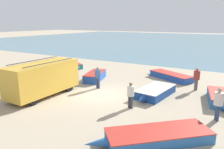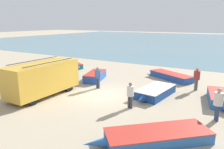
{
  "view_description": "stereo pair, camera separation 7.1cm",
  "coord_description": "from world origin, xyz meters",
  "px_view_note": "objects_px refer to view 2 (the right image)",
  "views": [
    {
      "loc": [
        8.15,
        -12.41,
        5.03
      ],
      "look_at": [
        -0.24,
        2.12,
        1.0
      ],
      "focal_mm": 35.0,
      "sensor_mm": 36.0,
      "label": 1
    },
    {
      "loc": [
        8.21,
        -12.38,
        5.03
      ],
      "look_at": [
        -0.24,
        2.12,
        1.0
      ],
      "focal_mm": 35.0,
      "sensor_mm": 36.0,
      "label": 2
    }
  ],
  "objects_px": {
    "fishing_rowboat_5": "(155,92)",
    "fisherman_1": "(98,76)",
    "parked_van": "(43,78)",
    "fisherman_3": "(130,93)",
    "fishing_rowboat_4": "(42,73)",
    "fisherman_0": "(197,77)",
    "fisherman_2": "(218,101)",
    "fishing_rowboat_2": "(155,136)",
    "fishing_rowboat_6": "(73,65)",
    "fishing_rowboat_1": "(170,76)",
    "fishing_rowboat_3": "(96,76)",
    "fishing_rowboat_0": "(222,98)"
  },
  "relations": [
    {
      "from": "fishing_rowboat_2",
      "to": "fishing_rowboat_5",
      "type": "xyz_separation_m",
      "value": [
        -2.03,
        5.73,
        0.04
      ]
    },
    {
      "from": "fishing_rowboat_4",
      "to": "fishing_rowboat_5",
      "type": "relative_size",
      "value": 1.03
    },
    {
      "from": "fishing_rowboat_2",
      "to": "fishing_rowboat_5",
      "type": "bearing_deg",
      "value": -112.68
    },
    {
      "from": "fishing_rowboat_2",
      "to": "fisherman_1",
      "type": "distance_m",
      "value": 8.4
    },
    {
      "from": "parked_van",
      "to": "fishing_rowboat_1",
      "type": "relative_size",
      "value": 1.11
    },
    {
      "from": "fishing_rowboat_4",
      "to": "fisherman_2",
      "type": "relative_size",
      "value": 2.46
    },
    {
      "from": "fishing_rowboat_4",
      "to": "fisherman_3",
      "type": "xyz_separation_m",
      "value": [
        10.91,
        -3.17,
        0.66
      ]
    },
    {
      "from": "fishing_rowboat_1",
      "to": "fishing_rowboat_3",
      "type": "height_order",
      "value": "fishing_rowboat_3"
    },
    {
      "from": "fishing_rowboat_1",
      "to": "parked_van",
      "type": "bearing_deg",
      "value": 82.35
    },
    {
      "from": "fishing_rowboat_6",
      "to": "fisherman_0",
      "type": "distance_m",
      "value": 13.89
    },
    {
      "from": "fishing_rowboat_2",
      "to": "fisherman_1",
      "type": "relative_size",
      "value": 2.79
    },
    {
      "from": "fishing_rowboat_0",
      "to": "fishing_rowboat_5",
      "type": "relative_size",
      "value": 0.95
    },
    {
      "from": "fisherman_0",
      "to": "fisherman_3",
      "type": "height_order",
      "value": "fisherman_0"
    },
    {
      "from": "fishing_rowboat_3",
      "to": "fisherman_0",
      "type": "relative_size",
      "value": 2.2
    },
    {
      "from": "fishing_rowboat_1",
      "to": "fisherman_2",
      "type": "bearing_deg",
      "value": 149.15
    },
    {
      "from": "fishing_rowboat_2",
      "to": "fishing_rowboat_5",
      "type": "relative_size",
      "value": 1.13
    },
    {
      "from": "parked_van",
      "to": "fishing_rowboat_4",
      "type": "relative_size",
      "value": 1.23
    },
    {
      "from": "fisherman_3",
      "to": "fisherman_1",
      "type": "bearing_deg",
      "value": 59.49
    },
    {
      "from": "fishing_rowboat_0",
      "to": "fishing_rowboat_5",
      "type": "bearing_deg",
      "value": -88.96
    },
    {
      "from": "fishing_rowboat_2",
      "to": "fishing_rowboat_6",
      "type": "relative_size",
      "value": 1.23
    },
    {
      "from": "fishing_rowboat_6",
      "to": "parked_van",
      "type": "bearing_deg",
      "value": -31.8
    },
    {
      "from": "fishing_rowboat_4",
      "to": "fisherman_0",
      "type": "xyz_separation_m",
      "value": [
        13.68,
        2.52,
        0.75
      ]
    },
    {
      "from": "fishing_rowboat_1",
      "to": "fishing_rowboat_3",
      "type": "xyz_separation_m",
      "value": [
        -5.7,
        -3.58,
        0.07
      ]
    },
    {
      "from": "fishing_rowboat_2",
      "to": "fishing_rowboat_3",
      "type": "relative_size",
      "value": 1.23
    },
    {
      "from": "fisherman_1",
      "to": "fishing_rowboat_5",
      "type": "bearing_deg",
      "value": -74.86
    },
    {
      "from": "fisherman_1",
      "to": "fisherman_2",
      "type": "xyz_separation_m",
      "value": [
        8.58,
        -1.66,
        0.04
      ]
    },
    {
      "from": "fishing_rowboat_1",
      "to": "fisherman_2",
      "type": "distance_m",
      "value": 8.72
    },
    {
      "from": "parked_van",
      "to": "fisherman_3",
      "type": "bearing_deg",
      "value": -80.98
    },
    {
      "from": "fishing_rowboat_0",
      "to": "fishing_rowboat_2",
      "type": "distance_m",
      "value": 6.95
    },
    {
      "from": "fisherman_0",
      "to": "parked_van",
      "type": "bearing_deg",
      "value": 59.07
    },
    {
      "from": "fishing_rowboat_4",
      "to": "fisherman_2",
      "type": "bearing_deg",
      "value": 118.19
    },
    {
      "from": "fishing_rowboat_4",
      "to": "fisherman_0",
      "type": "distance_m",
      "value": 13.93
    },
    {
      "from": "fishing_rowboat_1",
      "to": "fishing_rowboat_3",
      "type": "bearing_deg",
      "value": 59.57
    },
    {
      "from": "fishing_rowboat_5",
      "to": "fisherman_1",
      "type": "bearing_deg",
      "value": -77.0
    },
    {
      "from": "fishing_rowboat_4",
      "to": "fishing_rowboat_6",
      "type": "distance_m",
      "value": 4.58
    },
    {
      "from": "fishing_rowboat_0",
      "to": "fishing_rowboat_6",
      "type": "xyz_separation_m",
      "value": [
        -15.65,
        4.01,
        -0.04
      ]
    },
    {
      "from": "fishing_rowboat_6",
      "to": "fisherman_0",
      "type": "bearing_deg",
      "value": 21.16
    },
    {
      "from": "fisherman_3",
      "to": "fishing_rowboat_1",
      "type": "bearing_deg",
      "value": 0.44
    },
    {
      "from": "fisherman_2",
      "to": "fishing_rowboat_2",
      "type": "bearing_deg",
      "value": 36.37
    },
    {
      "from": "fishing_rowboat_3",
      "to": "fishing_rowboat_6",
      "type": "xyz_separation_m",
      "value": [
        -5.34,
        3.18,
        -0.08
      ]
    },
    {
      "from": "fishing_rowboat_4",
      "to": "fisherman_1",
      "type": "relative_size",
      "value": 2.56
    },
    {
      "from": "fishing_rowboat_3",
      "to": "parked_van",
      "type": "bearing_deg",
      "value": 156.55
    },
    {
      "from": "fishing_rowboat_1",
      "to": "fishing_rowboat_4",
      "type": "bearing_deg",
      "value": 51.78
    },
    {
      "from": "fishing_rowboat_2",
      "to": "fisherman_2",
      "type": "xyz_separation_m",
      "value": [
        2.09,
        3.63,
        0.81
      ]
    },
    {
      "from": "fishing_rowboat_4",
      "to": "fisherman_1",
      "type": "xyz_separation_m",
      "value": [
        6.98,
        -0.76,
        0.72
      ]
    },
    {
      "from": "fishing_rowboat_6",
      "to": "fisherman_1",
      "type": "xyz_separation_m",
      "value": [
        7.02,
        -5.33,
        0.76
      ]
    },
    {
      "from": "fishing_rowboat_3",
      "to": "fisherman_1",
      "type": "bearing_deg",
      "value": -158.62
    },
    {
      "from": "fisherman_1",
      "to": "fisherman_3",
      "type": "bearing_deg",
      "value": -112.09
    },
    {
      "from": "fisherman_2",
      "to": "fishing_rowboat_4",
      "type": "bearing_deg",
      "value": -32.51
    },
    {
      "from": "fisherman_0",
      "to": "fishing_rowboat_0",
      "type": "bearing_deg",
      "value": 157.6
    }
  ]
}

